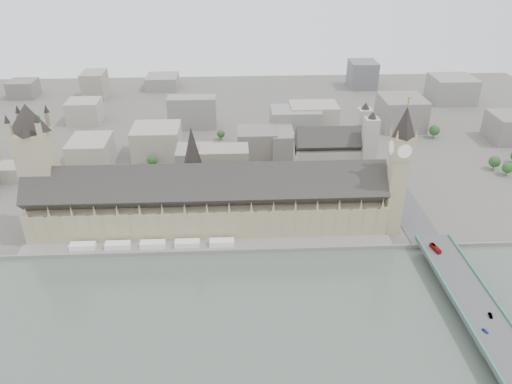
{
  "coord_description": "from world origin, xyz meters",
  "views": [
    {
      "loc": [
        20.48,
        -308.85,
        209.47
      ],
      "look_at": [
        36.91,
        34.48,
        22.52
      ],
      "focal_mm": 35.0,
      "sensor_mm": 36.0,
      "label": 1
    }
  ],
  "objects_px": {
    "westminster_abbey": "(335,155)",
    "red_bus_north": "(435,248)",
    "palace_of_westminster": "(208,202)",
    "victoria_tower": "(38,163)",
    "elizabeth_tower": "(399,163)",
    "car_silver": "(491,315)",
    "westminster_bridge": "(475,310)",
    "car_blue": "(485,331)"
  },
  "relations": [
    {
      "from": "westminster_abbey",
      "to": "red_bus_north",
      "type": "distance_m",
      "value": 136.42
    },
    {
      "from": "palace_of_westminster",
      "to": "westminster_abbey",
      "type": "relative_size",
      "value": 3.9
    },
    {
      "from": "victoria_tower",
      "to": "westminster_abbey",
      "type": "xyz_separation_m",
      "value": [
        232.92,
        69.0,
        -30.12
      ]
    },
    {
      "from": "elizabeth_tower",
      "to": "red_bus_north",
      "type": "distance_m",
      "value": 64.53
    },
    {
      "from": "elizabeth_tower",
      "to": "victoria_tower",
      "type": "height_order",
      "value": "elizabeth_tower"
    },
    {
      "from": "westminster_abbey",
      "to": "car_silver",
      "type": "bearing_deg",
      "value": -74.36
    },
    {
      "from": "victoria_tower",
      "to": "red_bus_north",
      "type": "bearing_deg",
      "value": -11.85
    },
    {
      "from": "elizabeth_tower",
      "to": "westminster_bridge",
      "type": "relative_size",
      "value": 0.33
    },
    {
      "from": "elizabeth_tower",
      "to": "victoria_tower",
      "type": "bearing_deg",
      "value": 176.04
    },
    {
      "from": "victoria_tower",
      "to": "car_blue",
      "type": "height_order",
      "value": "victoria_tower"
    },
    {
      "from": "elizabeth_tower",
      "to": "victoria_tower",
      "type": "distance_m",
      "value": 260.64
    },
    {
      "from": "westminster_bridge",
      "to": "car_blue",
      "type": "distance_m",
      "value": 24.15
    },
    {
      "from": "elizabeth_tower",
      "to": "car_silver",
      "type": "bearing_deg",
      "value": -75.71
    },
    {
      "from": "westminster_abbey",
      "to": "car_silver",
      "type": "relative_size",
      "value": 15.01
    },
    {
      "from": "victoria_tower",
      "to": "car_blue",
      "type": "distance_m",
      "value": 313.42
    },
    {
      "from": "car_blue",
      "to": "palace_of_westminster",
      "type": "bearing_deg",
      "value": 115.83
    },
    {
      "from": "palace_of_westminster",
      "to": "victoria_tower",
      "type": "relative_size",
      "value": 2.65
    },
    {
      "from": "palace_of_westminster",
      "to": "elizabeth_tower",
      "type": "xyz_separation_m",
      "value": [
        138.0,
        -11.7,
        35.38
      ]
    },
    {
      "from": "westminster_abbey",
      "to": "elizabeth_tower",
      "type": "bearing_deg",
      "value": -72.71
    },
    {
      "from": "palace_of_westminster",
      "to": "victoria_tower",
      "type": "distance_m",
      "value": 126.41
    },
    {
      "from": "elizabeth_tower",
      "to": "westminster_abbey",
      "type": "bearing_deg",
      "value": 107.29
    },
    {
      "from": "car_blue",
      "to": "red_bus_north",
      "type": "bearing_deg",
      "value": 65.06
    },
    {
      "from": "elizabeth_tower",
      "to": "westminster_abbey",
      "type": "height_order",
      "value": "elizabeth_tower"
    },
    {
      "from": "red_bus_north",
      "to": "car_blue",
      "type": "height_order",
      "value": "red_bus_north"
    },
    {
      "from": "palace_of_westminster",
      "to": "car_blue",
      "type": "bearing_deg",
      "value": -39.68
    },
    {
      "from": "victoria_tower",
      "to": "red_bus_north",
      "type": "relative_size",
      "value": 9.0
    },
    {
      "from": "elizabeth_tower",
      "to": "car_blue",
      "type": "relative_size",
      "value": 27.56
    },
    {
      "from": "westminster_abbey",
      "to": "westminster_bridge",
      "type": "bearing_deg",
      "value": -74.36
    },
    {
      "from": "red_bus_north",
      "to": "elizabeth_tower",
      "type": "bearing_deg",
      "value": 103.3
    },
    {
      "from": "elizabeth_tower",
      "to": "red_bus_north",
      "type": "relative_size",
      "value": 9.68
    },
    {
      "from": "elizabeth_tower",
      "to": "car_silver",
      "type": "distance_m",
      "value": 119.67
    },
    {
      "from": "victoria_tower",
      "to": "westminster_bridge",
      "type": "distance_m",
      "value": 309.91
    },
    {
      "from": "red_bus_north",
      "to": "car_blue",
      "type": "bearing_deg",
      "value": -102.61
    },
    {
      "from": "victoria_tower",
      "to": "car_blue",
      "type": "bearing_deg",
      "value": -26.07
    },
    {
      "from": "car_blue",
      "to": "car_silver",
      "type": "distance_m",
      "value": 14.44
    },
    {
      "from": "elizabeth_tower",
      "to": "red_bus_north",
      "type": "xyz_separation_m",
      "value": [
        19.33,
        -40.6,
        -46.29
      ]
    },
    {
      "from": "palace_of_westminster",
      "to": "westminster_abbey",
      "type": "xyz_separation_m",
      "value": [
        110.92,
        75.3,
        2.38
      ]
    },
    {
      "from": "palace_of_westminster",
      "to": "car_silver",
      "type": "xyz_separation_m",
      "value": [
        165.15,
        -118.31,
        -11.71
      ]
    },
    {
      "from": "palace_of_westminster",
      "to": "westminster_bridge",
      "type": "relative_size",
      "value": 0.82
    },
    {
      "from": "westminster_bridge",
      "to": "red_bus_north",
      "type": "bearing_deg",
      "value": 94.86
    },
    {
      "from": "car_silver",
      "to": "westminster_abbey",
      "type": "bearing_deg",
      "value": 116.26
    },
    {
      "from": "westminster_abbey",
      "to": "car_blue",
      "type": "relative_size",
      "value": 17.44
    }
  ]
}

